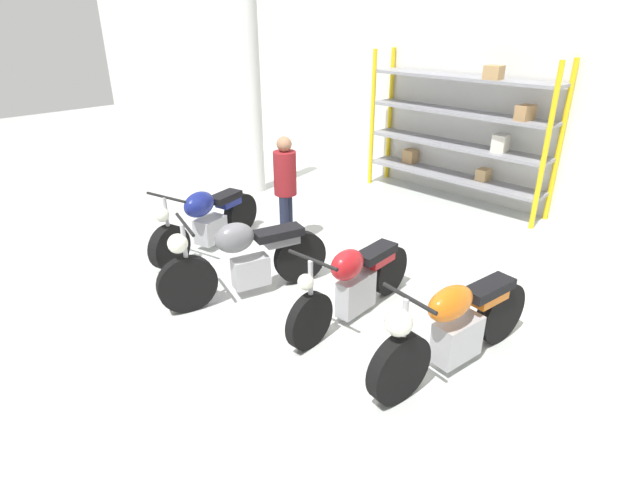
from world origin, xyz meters
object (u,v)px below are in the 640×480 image
motorcycle_blue (207,220)px  person_browsing (285,183)px  shelving_rack (460,129)px  motorcycle_grey (245,258)px  motorcycle_orange (454,327)px  motorcycle_red (354,282)px

motorcycle_blue → person_browsing: 1.24m
shelving_rack → motorcycle_grey: size_ratio=1.66×
shelving_rack → motorcycle_orange: bearing=-59.4°
shelving_rack → person_browsing: 3.48m
motorcycle_red → person_browsing: 2.18m
motorcycle_blue → motorcycle_orange: (3.91, 0.09, 0.03)m
motorcycle_blue → person_browsing: person_browsing is taller
motorcycle_blue → person_browsing: size_ratio=1.28×
shelving_rack → person_browsing: shelving_rack is taller
motorcycle_grey → motorcycle_orange: bearing=118.9°
shelving_rack → motorcycle_orange: (2.48, -4.19, -0.83)m
motorcycle_orange → person_browsing: 3.35m
motorcycle_grey → motorcycle_blue: bearing=-89.8°
shelving_rack → motorcycle_orange: size_ratio=1.60×
shelving_rack → motorcycle_orange: 4.94m
motorcycle_red → motorcycle_orange: motorcycle_orange is taller
shelving_rack → motorcycle_red: (1.23, -4.17, -0.85)m
motorcycle_grey → motorcycle_orange: size_ratio=0.96×
motorcycle_blue → person_browsing: bearing=129.2°
motorcycle_orange → motorcycle_blue: bearing=-80.3°
shelving_rack → motorcycle_grey: bearing=-89.8°
motorcycle_grey → person_browsing: size_ratio=1.28×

